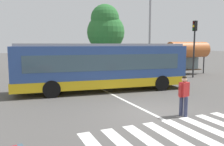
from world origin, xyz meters
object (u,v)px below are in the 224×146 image
(parked_car_teal, at_px, (98,67))
(bus_stop_shelter, at_px, (188,50))
(parked_car_silver, at_px, (40,69))
(parked_car_champagne, at_px, (70,68))
(twin_arm_street_lamp, at_px, (150,21))
(pedestrian_crossing_street, at_px, (184,94))
(city_transit_bus, at_px, (102,66))
(background_tree_right, at_px, (106,28))
(traffic_light_far_corner, at_px, (194,40))

(parked_car_teal, height_order, bus_stop_shelter, bus_stop_shelter)
(parked_car_silver, bearing_deg, parked_car_champagne, -9.08)
(parked_car_champagne, distance_m, twin_arm_street_lamp, 8.72)
(pedestrian_crossing_street, xyz_separation_m, parked_car_teal, (1.38, 14.46, -0.20))
(city_transit_bus, bearing_deg, bus_stop_shelter, 22.21)
(background_tree_right, bearing_deg, parked_car_silver, -156.07)
(parked_car_champagne, bearing_deg, twin_arm_street_lamp, -25.91)
(parked_car_silver, relative_size, parked_car_teal, 1.00)
(parked_car_teal, distance_m, background_tree_right, 6.30)
(bus_stop_shelter, bearing_deg, pedestrian_crossing_street, -131.39)
(pedestrian_crossing_street, bearing_deg, traffic_light_far_corner, 46.11)
(parked_car_champagne, bearing_deg, background_tree_right, 36.99)
(traffic_light_far_corner, bearing_deg, parked_car_teal, 142.90)
(city_transit_bus, relative_size, bus_stop_shelter, 2.56)
(parked_car_champagne, bearing_deg, city_transit_bus, -88.21)
(city_transit_bus, xyz_separation_m, parked_car_champagne, (-0.25, 8.01, -0.82))
(city_transit_bus, bearing_deg, twin_arm_street_lamp, 35.76)
(city_transit_bus, xyz_separation_m, traffic_light_far_corner, (9.80, 2.44, 1.81))
(traffic_light_far_corner, bearing_deg, bus_stop_shelter, 62.77)
(parked_car_silver, bearing_deg, city_transit_bus, -70.65)
(city_transit_bus, distance_m, bus_stop_shelter, 11.71)
(parked_car_silver, distance_m, parked_car_teal, 5.53)
(parked_car_teal, distance_m, bus_stop_shelter, 9.14)
(parked_car_silver, distance_m, twin_arm_street_lamp, 11.11)
(pedestrian_crossing_street, distance_m, parked_car_silver, 15.54)
(traffic_light_far_corner, relative_size, background_tree_right, 0.67)
(traffic_light_far_corner, relative_size, bus_stop_shelter, 1.15)
(parked_car_champagne, relative_size, traffic_light_far_corner, 0.90)
(city_transit_bus, height_order, pedestrian_crossing_street, city_transit_bus)
(twin_arm_street_lamp, distance_m, background_tree_right, 7.45)
(parked_car_champagne, distance_m, background_tree_right, 7.80)
(parked_car_champagne, relative_size, twin_arm_street_lamp, 0.56)
(background_tree_right, bearing_deg, city_transit_bus, -112.79)
(parked_car_champagne, xyz_separation_m, background_tree_right, (5.29, 3.99, 4.11))
(pedestrian_crossing_street, distance_m, background_tree_right, 19.34)
(parked_car_silver, height_order, parked_car_champagne, same)
(traffic_light_far_corner, height_order, twin_arm_street_lamp, twin_arm_street_lamp)
(city_transit_bus, distance_m, twin_arm_street_lamp, 8.81)
(city_transit_bus, bearing_deg, parked_car_champagne, 91.79)
(city_transit_bus, xyz_separation_m, pedestrian_crossing_street, (1.16, -6.53, -0.62))
(parked_car_teal, bearing_deg, twin_arm_street_lamp, -38.79)
(city_transit_bus, relative_size, parked_car_champagne, 2.47)
(parked_car_champagne, distance_m, bus_stop_shelter, 11.75)
(city_transit_bus, distance_m, background_tree_right, 13.43)
(parked_car_champagne, relative_size, parked_car_teal, 0.99)
(twin_arm_street_lamp, bearing_deg, parked_car_silver, 158.56)
(pedestrian_crossing_street, relative_size, background_tree_right, 0.22)
(parked_car_champagne, height_order, background_tree_right, background_tree_right)
(bus_stop_shelter, xyz_separation_m, background_tree_right, (-5.77, 7.59, 2.46))
(pedestrian_crossing_street, height_order, parked_car_silver, pedestrian_crossing_street)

